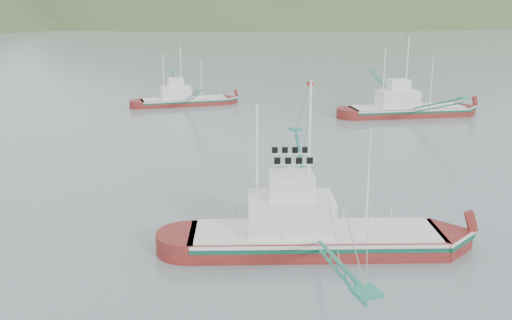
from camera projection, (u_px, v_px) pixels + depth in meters
name	position (u px, v px, depth m)	size (l,w,h in m)	color
ground	(287.00, 235.00, 34.96)	(1200.00, 1200.00, 0.00)	slate
main_boat	(313.00, 217.00, 32.20)	(14.83, 25.31, 10.52)	maroon
bg_boat_far	(183.00, 97.00, 79.80)	(12.20, 21.93, 8.87)	maroon
bg_boat_right	(407.00, 102.00, 71.85)	(15.10, 26.36, 10.75)	maroon
headland_right	(359.00, 21.00, 502.26)	(684.00, 432.00, 306.00)	#3A4F28
ridge_distant	(103.00, 20.00, 556.07)	(960.00, 400.00, 240.00)	slate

